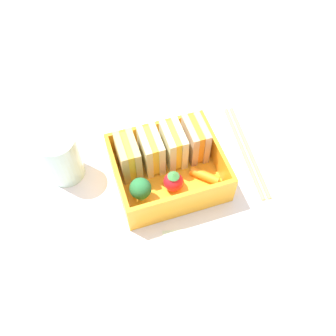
{
  "coord_description": "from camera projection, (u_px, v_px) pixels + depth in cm",
  "views": [
    {
      "loc": [
        -9.77,
        -29.87,
        49.15
      ],
      "look_at": [
        0.0,
        0.0,
        2.7
      ],
      "focal_mm": 40.0,
      "sensor_mm": 36.0,
      "label": 1
    }
  ],
  "objects": [
    {
      "name": "sandwich_center_right",
      "position": [
        195.0,
        139.0,
        0.57
      ],
      "size": [
        2.86,
        5.42,
        6.18
      ],
      "color": "tan",
      "rests_on": "bento_tray"
    },
    {
      "name": "carrot_stick_far_left",
      "position": [
        205.0,
        176.0,
        0.56
      ],
      "size": [
        4.17,
        4.11,
        1.37
      ],
      "primitive_type": "cylinder",
      "rotation": [
        1.57,
        0.0,
        0.8
      ],
      "color": "orange",
      "rests_on": "bento_tray"
    },
    {
      "name": "bento_tray",
      "position": [
        168.0,
        176.0,
        0.58
      ],
      "size": [
        15.91,
        13.84,
        1.2
      ],
      "primitive_type": "cube",
      "color": "orange",
      "rests_on": "ground_plane"
    },
    {
      "name": "folded_napkin",
      "position": [
        213.0,
        269.0,
        0.5
      ],
      "size": [
        15.44,
        14.71,
        0.4
      ],
      "primitive_type": "cube",
      "rotation": [
        0.0,
        0.0,
        -0.25
      ],
      "color": "silver",
      "rests_on": "ground_plane"
    },
    {
      "name": "strawberry_far_left",
      "position": [
        172.0,
        182.0,
        0.55
      ],
      "size": [
        2.94,
        2.94,
        3.54
      ],
      "color": "red",
      "rests_on": "bento_tray"
    },
    {
      "name": "bento_rim",
      "position": [
        168.0,
        165.0,
        0.55
      ],
      "size": [
        15.91,
        13.84,
        4.46
      ],
      "color": "orange",
      "rests_on": "bento_tray"
    },
    {
      "name": "sandwich_center",
      "position": [
        174.0,
        145.0,
        0.57
      ],
      "size": [
        2.86,
        5.42,
        6.18
      ],
      "color": "beige",
      "rests_on": "bento_tray"
    },
    {
      "name": "broccoli_floret",
      "position": [
        140.0,
        189.0,
        0.53
      ],
      "size": [
        3.16,
        3.16,
        4.16
      ],
      "color": "#88C86E",
      "rests_on": "bento_tray"
    },
    {
      "name": "sandwich_left",
      "position": [
        128.0,
        157.0,
        0.55
      ],
      "size": [
        2.86,
        5.42,
        6.18
      ],
      "color": "tan",
      "rests_on": "bento_tray"
    },
    {
      "name": "drinking_glass",
      "position": [
        61.0,
        157.0,
        0.55
      ],
      "size": [
        5.68,
        5.68,
        8.16
      ],
      "primitive_type": "cylinder",
      "color": "silver",
      "rests_on": "ground_plane"
    },
    {
      "name": "ground_plane",
      "position": [
        168.0,
        181.0,
        0.59
      ],
      "size": [
        120.0,
        120.0,
        2.0
      ],
      "primitive_type": "cube",
      "color": "white"
    },
    {
      "name": "sandwich_center_left",
      "position": [
        151.0,
        151.0,
        0.56
      ],
      "size": [
        2.86,
        5.42,
        6.18
      ],
      "color": "beige",
      "rests_on": "bento_tray"
    },
    {
      "name": "chopstick_pair",
      "position": [
        246.0,
        150.0,
        0.61
      ],
      "size": [
        3.45,
        18.83,
        0.7
      ],
      "color": "#D5B662",
      "rests_on": "ground_plane"
    }
  ]
}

